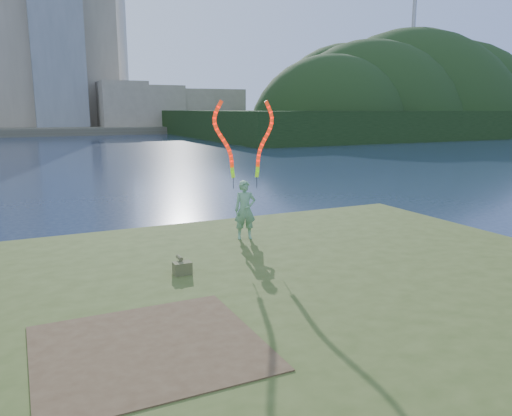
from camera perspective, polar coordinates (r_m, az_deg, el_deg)
ground at (r=11.43m, az=-4.94°, el=-10.49°), size 320.00×320.00×0.00m
grassy_knoll at (r=9.35m, az=0.15°, el=-13.30°), size 20.00×18.00×0.80m
dirt_patch at (r=7.72m, az=-12.18°, el=-15.27°), size 3.20×3.00×0.02m
far_shore at (r=105.08m, az=-23.82°, el=8.31°), size 320.00×40.00×1.20m
wooded_hill at (r=94.38m, az=16.72°, el=8.29°), size 78.00×50.00×63.00m
woman_with_ribbons at (r=13.19m, az=-1.27°, el=2.51°), size 1.97×0.62×3.97m
canvas_bag at (r=10.68m, az=-8.44°, el=-6.74°), size 0.38×0.43×0.36m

